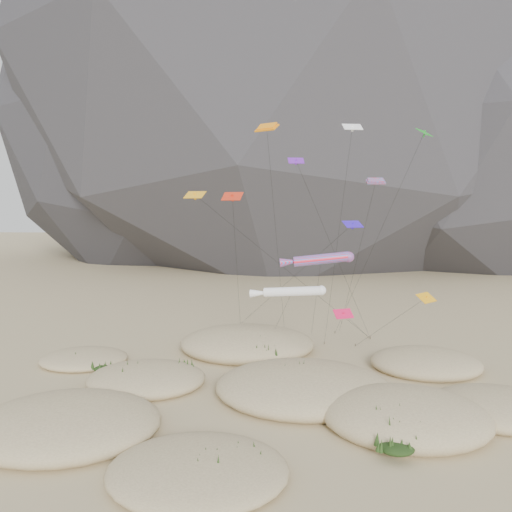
{
  "coord_description": "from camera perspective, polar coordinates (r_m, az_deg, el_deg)",
  "views": [
    {
      "loc": [
        0.27,
        -40.7,
        17.69
      ],
      "look_at": [
        -2.55,
        12.0,
        12.04
      ],
      "focal_mm": 35.0,
      "sensor_mm": 36.0,
      "label": 1
    }
  ],
  "objects": [
    {
      "name": "ground",
      "position": [
        44.38,
        2.58,
        -17.38
      ],
      "size": [
        500.0,
        500.0,
        0.0
      ],
      "primitive_type": "plane",
      "color": "#CCB789",
      "rests_on": "ground"
    },
    {
      "name": "rock_headland",
      "position": [
        168.75,
        5.48,
        25.11
      ],
      "size": [
        226.37,
        148.64,
        177.5
      ],
      "color": "black",
      "rests_on": "ground"
    },
    {
      "name": "dunes",
      "position": [
        48.35,
        1.41,
        -14.46
      ],
      "size": [
        50.63,
        40.06,
        3.61
      ],
      "color": "#CCB789",
      "rests_on": "ground"
    },
    {
      "name": "dune_grass",
      "position": [
        46.38,
        -0.26,
        -15.19
      ],
      "size": [
        43.53,
        28.95,
        1.42
      ],
      "color": "black",
      "rests_on": "ground"
    },
    {
      "name": "kite_stakes",
      "position": [
        66.57,
        4.69,
        -9.18
      ],
      "size": [
        19.02,
        6.15,
        0.3
      ],
      "color": "#3F2D1E",
      "rests_on": "ground"
    },
    {
      "name": "rainbow_tube_kite",
      "position": [
        47.68,
        7.17,
        -0.39
      ],
      "size": [
        7.09,
        19.7,
        13.12
      ],
      "color": "#FF1A31",
      "rests_on": "ground"
    },
    {
      "name": "white_tube_kite",
      "position": [
        49.69,
        3.81,
        -4.1
      ],
      "size": [
        7.61,
        15.26,
        9.65
      ],
      "color": "white",
      "rests_on": "ground"
    },
    {
      "name": "orange_parafoil",
      "position": [
        53.83,
        1.27,
        14.13
      ],
      "size": [
        3.43,
        14.47,
        26.01
      ],
      "color": "orange",
      "rests_on": "ground"
    },
    {
      "name": "multi_parafoil",
      "position": [
        52.34,
        13.42,
        7.87
      ],
      "size": [
        2.36,
        17.41,
        20.22
      ],
      "color": "red",
      "rests_on": "ground"
    },
    {
      "name": "delta_kites",
      "position": [
        52.76,
        8.22,
        5.76
      ],
      "size": [
        27.16,
        21.75,
        26.64
      ],
      "color": "#3418CC",
      "rests_on": "ground"
    }
  ]
}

